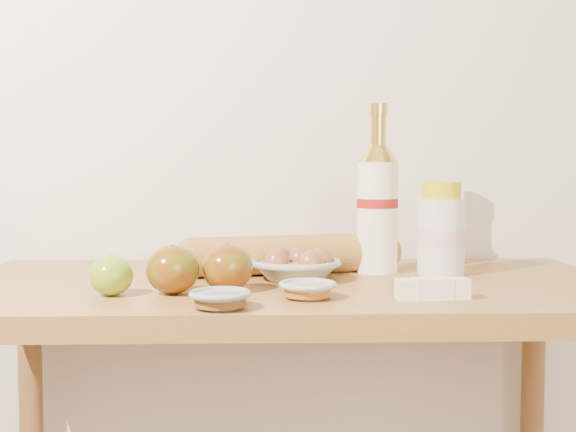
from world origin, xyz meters
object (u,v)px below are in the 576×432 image
object	(u,v)px
table	(288,348)
bourbon_bottle	(377,204)
egg_bowl	(296,267)
baguette	(291,254)
cream_bottle	(441,232)

from	to	relation	value
table	bourbon_bottle	bearing A→B (deg)	29.20
table	bourbon_bottle	distance (m)	0.33
egg_bowl	baguette	distance (m)	0.07
bourbon_bottle	cream_bottle	xyz separation A→B (m)	(0.12, -0.03, -0.05)
table	bourbon_bottle	world-z (taller)	bourbon_bottle
egg_bowl	cream_bottle	bearing A→B (deg)	11.13
cream_bottle	table	bearing A→B (deg)	-158.75
cream_bottle	bourbon_bottle	bearing A→B (deg)	172.42
bourbon_bottle	egg_bowl	size ratio (longest dim) A/B	1.58
cream_bottle	egg_bowl	xyz separation A→B (m)	(-0.28, -0.06, -0.06)
cream_bottle	baguette	bearing A→B (deg)	-174.63
bourbon_bottle	baguette	distance (m)	0.19
cream_bottle	egg_bowl	world-z (taller)	cream_bottle
table	egg_bowl	distance (m)	0.15
bourbon_bottle	egg_bowl	xyz separation A→B (m)	(-0.16, -0.09, -0.11)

